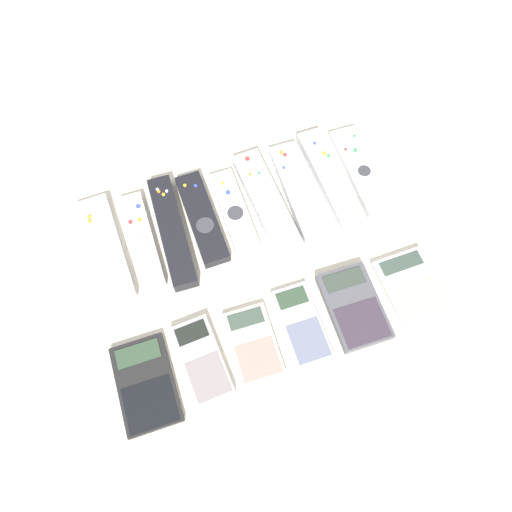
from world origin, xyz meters
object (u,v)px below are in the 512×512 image
(remote_5, at_px, (266,201))
(calculator_3, at_px, (301,324))
(calculator_1, at_px, (202,360))
(calculator_4, at_px, (354,307))
(calculator_2, at_px, (253,343))
(remote_0, at_px, (104,249))
(remote_8, at_px, (362,170))
(calculator_5, at_px, (411,285))
(remote_2, at_px, (172,231))
(remote_1, at_px, (141,240))
(remote_7, at_px, (331,180))
(remote_4, at_px, (234,211))
(remote_6, at_px, (299,191))
(calculator_0, at_px, (146,384))
(remote_3, at_px, (202,218))

(remote_5, bearing_deg, calculator_3, -98.22)
(calculator_1, xyz_separation_m, calculator_4, (0.25, 0.00, 0.00))
(calculator_2, xyz_separation_m, calculator_4, (0.17, 0.00, 0.00))
(remote_0, height_order, remote_8, remote_0)
(calculator_2, bearing_deg, calculator_5, 3.50)
(remote_2, relative_size, calculator_4, 1.57)
(calculator_4, xyz_separation_m, calculator_5, (0.10, 0.00, -0.00))
(calculator_5, bearing_deg, remote_5, 126.34)
(remote_1, height_order, remote_7, remote_7)
(calculator_5, bearing_deg, remote_8, 85.46)
(remote_2, distance_m, calculator_4, 0.33)
(remote_5, xyz_separation_m, calculator_5, (0.17, -0.23, -0.01))
(calculator_1, relative_size, calculator_3, 1.02)
(calculator_2, bearing_deg, calculator_1, -178.61)
(remote_4, height_order, calculator_5, remote_4)
(remote_0, height_order, remote_2, remote_2)
(calculator_2, bearing_deg, remote_6, 56.39)
(remote_6, distance_m, remote_7, 0.06)
(remote_0, xyz_separation_m, calculator_2, (0.18, -0.24, -0.00))
(remote_7, relative_size, calculator_5, 1.89)
(remote_7, height_order, calculator_0, remote_7)
(remote_3, relative_size, remote_6, 0.90)
(remote_2, xyz_separation_m, remote_7, (0.30, 0.00, 0.00))
(calculator_5, bearing_deg, remote_0, 152.71)
(calculator_4, bearing_deg, calculator_1, -178.11)
(remote_0, relative_size, remote_4, 1.23)
(remote_2, relative_size, remote_8, 1.14)
(remote_6, relative_size, calculator_3, 1.53)
(calculator_0, bearing_deg, remote_8, 28.40)
(remote_0, xyz_separation_m, remote_2, (0.12, -0.01, 0.00))
(remote_1, distance_m, calculator_0, 0.24)
(remote_0, bearing_deg, calculator_0, -89.36)
(remote_8, bearing_deg, remote_7, -176.13)
(remote_5, relative_size, calculator_2, 1.72)
(remote_5, height_order, calculator_1, remote_5)
(remote_6, xyz_separation_m, remote_8, (0.12, 0.00, -0.00))
(remote_4, xyz_separation_m, calculator_1, (-0.13, -0.23, -0.00))
(remote_5, bearing_deg, remote_3, 175.06)
(remote_1, bearing_deg, remote_4, 1.43)
(remote_3, xyz_separation_m, remote_8, (0.30, -0.00, -0.00))
(remote_2, xyz_separation_m, remote_3, (0.06, 0.01, -0.00))
(remote_7, distance_m, calculator_0, 0.47)
(remote_7, xyz_separation_m, remote_8, (0.06, 0.00, -0.00))
(remote_8, distance_m, calculator_1, 0.44)
(remote_8, distance_m, calculator_5, 0.23)
(calculator_5, bearing_deg, calculator_0, -179.27)
(remote_0, height_order, calculator_1, remote_0)
(remote_5, height_order, calculator_2, remote_5)
(calculator_1, distance_m, calculator_3, 0.17)
(remote_0, relative_size, remote_8, 1.07)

